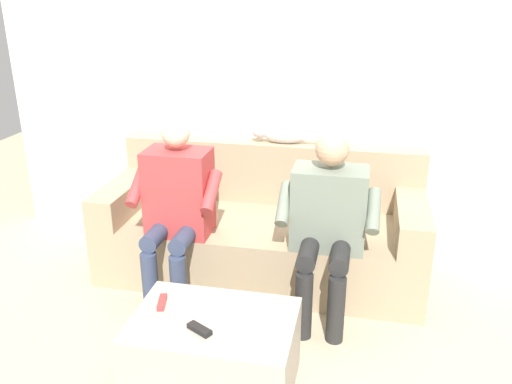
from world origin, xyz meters
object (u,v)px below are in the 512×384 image
at_px(couch, 263,230).
at_px(coffee_table, 214,353).
at_px(remote_white, 265,341).
at_px(person_left_seated, 328,216).
at_px(person_right_seated, 177,201).
at_px(remote_red, 162,302).
at_px(cat_on_backrest, 279,133).
at_px(remote_black, 199,329).

xyz_separation_m(couch, coffee_table, (0.00, 1.23, -0.10)).
bearing_deg(remote_white, person_left_seated, 127.86).
relative_size(coffee_table, person_right_seated, 0.69).
bearing_deg(person_left_seated, remote_red, 44.94).
xyz_separation_m(cat_on_backrest, remote_red, (0.33, 1.46, -0.51)).
bearing_deg(coffee_table, person_right_seated, -60.40).
relative_size(cat_on_backrest, remote_white, 3.99).
xyz_separation_m(person_left_seated, cat_on_backrest, (0.41, -0.71, 0.29)).
bearing_deg(person_left_seated, coffee_table, 60.15).
height_order(person_left_seated, cat_on_backrest, person_left_seated).
relative_size(coffee_table, person_left_seated, 0.71).
bearing_deg(cat_on_backrest, person_right_seated, 53.37).
xyz_separation_m(person_left_seated, remote_black, (0.50, 0.92, -0.21)).
bearing_deg(remote_white, cat_on_backrest, 146.93).
xyz_separation_m(couch, remote_white, (-0.28, 1.36, 0.11)).
xyz_separation_m(coffee_table, remote_white, (-0.28, 0.13, 0.21)).
height_order(remote_white, remote_red, remote_red).
distance_m(person_left_seated, remote_red, 1.08).
bearing_deg(cat_on_backrest, remote_white, 97.78).
relative_size(couch, person_left_seated, 1.93).
bearing_deg(remote_red, cat_on_backrest, 153.66).
bearing_deg(remote_red, coffee_table, 63.30).
xyz_separation_m(remote_white, remote_black, (0.31, -0.02, 0.00)).
height_order(couch, person_left_seated, person_left_seated).
relative_size(person_left_seated, cat_on_backrest, 2.07).
bearing_deg(remote_white, person_right_seated, 177.15).
bearing_deg(coffee_table, person_left_seated, -119.85).
bearing_deg(person_left_seated, remote_white, 78.71).
height_order(cat_on_backrest, remote_black, cat_on_backrest).
relative_size(coffee_table, remote_white, 5.81).
distance_m(person_left_seated, person_right_seated, 0.94).
relative_size(remote_white, remote_black, 1.05).
distance_m(coffee_table, person_right_seated, 1.04).
bearing_deg(coffee_table, remote_white, 154.63).
bearing_deg(coffee_table, cat_on_backrest, -91.98).
relative_size(couch, remote_red, 16.97).
relative_size(person_right_seated, remote_black, 8.86).
relative_size(person_right_seated, remote_red, 9.02).
xyz_separation_m(person_left_seated, person_right_seated, (0.94, -0.01, 0.01)).
relative_size(couch, person_right_seated, 1.88).
height_order(person_left_seated, remote_black, person_left_seated).
bearing_deg(coffee_table, remote_red, -13.31).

